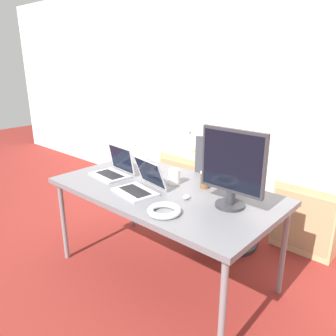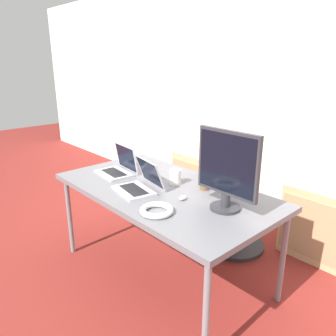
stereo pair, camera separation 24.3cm
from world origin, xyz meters
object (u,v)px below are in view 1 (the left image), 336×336
office_chair (226,207)px  cable_coil (164,211)px  water_bottle (190,143)px  laptop_right (114,170)px  laptop_left (140,185)px  cabinet_right (310,214)px  monitor (232,168)px  coffee_cup_brown (205,180)px  cabinet_left (189,179)px  mouse (186,197)px  coffee_cup_white (174,177)px

office_chair → cable_coil: size_ratio=4.97×
water_bottle → laptop_right: bearing=-81.2°
laptop_left → cable_coil: size_ratio=1.64×
cabinet_right → laptop_right: 1.82m
monitor → coffee_cup_brown: monitor is taller
office_chair → cabinet_left: size_ratio=1.65×
monitor → mouse: size_ratio=8.72×
cabinet_right → water_bottle: 1.48m
cabinet_right → office_chair: bearing=-137.6°
coffee_cup_brown → cable_coil: bearing=-83.1°
cabinet_right → mouse: mouse is taller
cabinet_right → coffee_cup_white: (-0.71, -1.09, 0.49)m
cabinet_left → office_chair: bearing=-31.8°
water_bottle → mouse: bearing=-52.8°
cabinet_left → laptop_right: laptop_right is taller
laptop_right → water_bottle: bearing=98.8°
office_chair → water_bottle: (-0.84, 0.52, 0.36)m
office_chair → cabinet_right: 0.77m
office_chair → cabinet_left: 0.99m
office_chair → laptop_right: (-0.64, -0.75, 0.40)m
laptop_left → coffee_cup_brown: bearing=50.2°
laptop_left → cable_coil: (0.37, -0.15, -0.03)m
laptop_left → mouse: 0.36m
cabinet_right → coffee_cup_white: coffee_cup_white is taller
monitor → coffee_cup_brown: size_ratio=4.08×
water_bottle → laptop_left: laptop_left is taller
water_bottle → cable_coil: water_bottle is taller
cabinet_right → laptop_right: (-1.21, -1.27, 0.48)m
cabinet_right → cable_coil: size_ratio=3.01×
mouse → coffee_cup_white: size_ratio=0.51×
office_chair → cabinet_left: bearing=148.2°
coffee_cup_white → cabinet_right: bearing=56.9°
office_chair → cabinet_left: office_chair is taller
water_bottle → monitor: size_ratio=0.48×
cabinet_left → laptop_right: 1.37m
cabinet_left → mouse: 1.64m
monitor → cabinet_left: bearing=137.0°
office_chair → coffee_cup_brown: 0.64m
coffee_cup_white → water_bottle: bearing=122.7°
office_chair → cable_coil: office_chair is taller
office_chair → laptop_left: size_ratio=3.03×
laptop_left → cable_coil: bearing=-21.8°
laptop_right → mouse: size_ratio=5.68×
cabinet_right → cable_coil: 1.64m
laptop_right → cable_coil: size_ratio=1.58×
office_chair → water_bottle: bearing=148.1°
cabinet_left → coffee_cup_brown: coffee_cup_brown is taller
water_bottle → mouse: size_ratio=4.16×
cabinet_left → cabinet_right: bearing=0.0°
mouse → laptop_right: bearing=-178.8°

